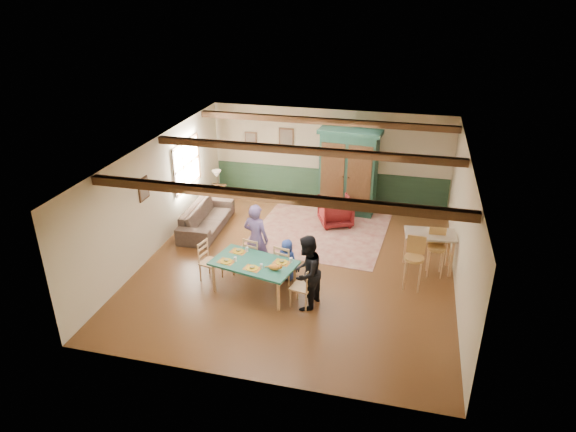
% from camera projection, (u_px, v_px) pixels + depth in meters
% --- Properties ---
extents(floor, '(8.00, 8.00, 0.00)m').
position_uv_depth(floor, '(299.00, 262.00, 12.06)').
color(floor, '#4D2B15').
rests_on(floor, ground).
extents(wall_back, '(7.00, 0.02, 2.70)m').
position_uv_depth(wall_back, '(330.00, 155.00, 15.00)').
color(wall_back, beige).
rests_on(wall_back, floor).
extents(wall_left, '(0.02, 8.00, 2.70)m').
position_uv_depth(wall_left, '(157.00, 195.00, 12.25)').
color(wall_left, beige).
rests_on(wall_left, floor).
extents(wall_right, '(0.02, 8.00, 2.70)m').
position_uv_depth(wall_right, '(463.00, 226.00, 10.73)').
color(wall_right, beige).
rests_on(wall_right, floor).
extents(ceiling, '(7.00, 8.00, 0.02)m').
position_uv_depth(ceiling, '(300.00, 152.00, 10.91)').
color(ceiling, white).
rests_on(ceiling, wall_back).
extents(wainscot_back, '(6.95, 0.03, 0.90)m').
position_uv_depth(wainscot_back, '(328.00, 184.00, 15.37)').
color(wainscot_back, '#203A26').
rests_on(wainscot_back, floor).
extents(ceiling_beam_front, '(6.95, 0.16, 0.16)m').
position_uv_depth(ceiling_beam_front, '(271.00, 197.00, 8.93)').
color(ceiling_beam_front, '#331E0E').
rests_on(ceiling_beam_front, ceiling).
extents(ceiling_beam_mid, '(6.95, 0.16, 0.16)m').
position_uv_depth(ceiling_beam_mid, '(304.00, 150.00, 11.30)').
color(ceiling_beam_mid, '#331E0E').
rests_on(ceiling_beam_mid, ceiling).
extents(ceiling_beam_back, '(6.95, 0.16, 0.16)m').
position_uv_depth(ceiling_beam_back, '(325.00, 121.00, 13.59)').
color(ceiling_beam_back, '#331E0E').
rests_on(ceiling_beam_back, ceiling).
extents(window_left, '(0.06, 1.60, 1.30)m').
position_uv_depth(window_left, '(187.00, 164.00, 13.65)').
color(window_left, white).
rests_on(window_left, wall_left).
extents(picture_left_wall, '(0.04, 0.42, 0.52)m').
position_uv_depth(picture_left_wall, '(144.00, 189.00, 11.54)').
color(picture_left_wall, '#7C6D5A').
rests_on(picture_left_wall, wall_left).
extents(picture_back_a, '(0.45, 0.04, 0.55)m').
position_uv_depth(picture_back_a, '(286.00, 137.00, 15.07)').
color(picture_back_a, '#7C6D5A').
rests_on(picture_back_a, wall_back).
extents(picture_back_b, '(0.38, 0.04, 0.48)m').
position_uv_depth(picture_back_b, '(251.00, 140.00, 15.37)').
color(picture_back_b, '#7C6D5A').
rests_on(picture_back_b, wall_back).
extents(dining_table, '(1.88, 1.30, 0.72)m').
position_uv_depth(dining_table, '(254.00, 277.00, 10.78)').
color(dining_table, '#1D5C4A').
rests_on(dining_table, floor).
extents(dining_chair_far_left, '(0.48, 0.50, 0.91)m').
position_uv_depth(dining_chair_far_left, '(255.00, 255.00, 11.45)').
color(dining_chair_far_left, tan).
rests_on(dining_chair_far_left, floor).
extents(dining_chair_far_right, '(0.48, 0.50, 0.91)m').
position_uv_depth(dining_chair_far_right, '(285.00, 262.00, 11.14)').
color(dining_chair_far_right, tan).
rests_on(dining_chair_far_right, floor).
extents(dining_chair_end_left, '(0.50, 0.48, 0.91)m').
position_uv_depth(dining_chair_end_left, '(211.00, 261.00, 11.18)').
color(dining_chair_end_left, tan).
rests_on(dining_chair_end_left, floor).
extents(dining_chair_end_right, '(0.50, 0.48, 0.91)m').
position_uv_depth(dining_chair_end_right, '(302.00, 286.00, 10.30)').
color(dining_chair_end_right, tan).
rests_on(dining_chair_end_right, floor).
extents(person_man, '(0.67, 0.51, 1.65)m').
position_uv_depth(person_man, '(256.00, 239.00, 11.35)').
color(person_man, '#654E86').
rests_on(person_man, floor).
extents(person_woman, '(0.75, 0.88, 1.58)m').
position_uv_depth(person_woman, '(306.00, 273.00, 10.12)').
color(person_woman, black).
rests_on(person_woman, floor).
extents(person_child, '(0.52, 0.40, 0.96)m').
position_uv_depth(person_child, '(287.00, 260.00, 11.19)').
color(person_child, '#243E93').
rests_on(person_child, floor).
extents(cat, '(0.36, 0.20, 0.17)m').
position_uv_depth(cat, '(274.00, 267.00, 10.30)').
color(cat, orange).
rests_on(cat, dining_table).
extents(place_setting_near_left, '(0.43, 0.36, 0.11)m').
position_uv_depth(place_setting_near_left, '(226.00, 260.00, 10.62)').
color(place_setting_near_left, gold).
rests_on(place_setting_near_left, dining_table).
extents(place_setting_near_center, '(0.43, 0.36, 0.11)m').
position_uv_depth(place_setting_near_center, '(252.00, 266.00, 10.37)').
color(place_setting_near_center, gold).
rests_on(place_setting_near_center, dining_table).
extents(place_setting_far_left, '(0.43, 0.36, 0.11)m').
position_uv_depth(place_setting_far_left, '(238.00, 250.00, 11.01)').
color(place_setting_far_left, gold).
rests_on(place_setting_far_left, dining_table).
extents(place_setting_far_right, '(0.43, 0.36, 0.11)m').
position_uv_depth(place_setting_far_right, '(282.00, 260.00, 10.59)').
color(place_setting_far_right, gold).
rests_on(place_setting_far_right, dining_table).
extents(area_rug, '(3.61, 4.18, 0.01)m').
position_uv_depth(area_rug, '(324.00, 226.00, 13.79)').
color(area_rug, '#C0A98B').
rests_on(area_rug, floor).
extents(armoire, '(1.75, 0.84, 2.39)m').
position_uv_depth(armoire, '(348.00, 172.00, 14.15)').
color(armoire, '#143427').
rests_on(armoire, floor).
extents(armchair, '(1.08, 1.09, 0.77)m').
position_uv_depth(armchair, '(335.00, 211.00, 13.75)').
color(armchair, '#4B0F13').
rests_on(armchair, floor).
extents(sofa, '(0.95, 2.25, 0.65)m').
position_uv_depth(sofa, '(206.00, 218.00, 13.51)').
color(sofa, '#392C24').
rests_on(sofa, floor).
extents(end_table, '(0.45, 0.45, 0.53)m').
position_uv_depth(end_table, '(218.00, 195.00, 15.09)').
color(end_table, '#331E0E').
rests_on(end_table, floor).
extents(table_lamp, '(0.29, 0.29, 0.49)m').
position_uv_depth(table_lamp, '(217.00, 178.00, 14.88)').
color(table_lamp, '#CDAE85').
rests_on(table_lamp, end_table).
extents(counter_table, '(1.17, 0.75, 0.92)m').
position_uv_depth(counter_table, '(428.00, 251.00, 11.57)').
color(counter_table, '#BEAD94').
rests_on(counter_table, floor).
extents(bar_stool_left, '(0.44, 0.48, 1.16)m').
position_uv_depth(bar_stool_left, '(414.00, 264.00, 10.83)').
color(bar_stool_left, '#B08244').
rests_on(bar_stool_left, floor).
extents(bar_stool_right, '(0.41, 0.45, 1.10)m').
position_uv_depth(bar_stool_right, '(436.00, 253.00, 11.31)').
color(bar_stool_right, '#B08244').
rests_on(bar_stool_right, floor).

